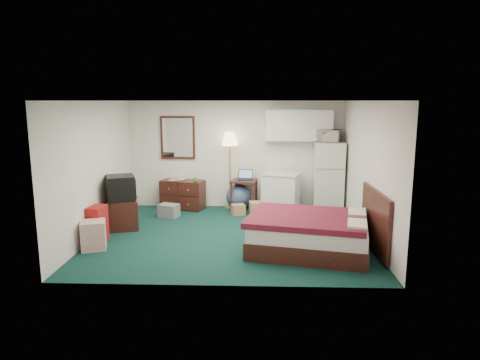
{
  "coord_description": "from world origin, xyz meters",
  "views": [
    {
      "loc": [
        0.46,
        -7.74,
        2.5
      ],
      "look_at": [
        0.18,
        0.17,
        1.03
      ],
      "focal_mm": 32.0,
      "sensor_mm": 36.0,
      "label": 1
    }
  ],
  "objects_px": {
    "kitchen_counter": "(281,193)",
    "bed": "(309,234)",
    "fridge": "(328,177)",
    "desk": "(244,195)",
    "dresser": "(183,194)",
    "tv_stand": "(123,214)",
    "suitcase": "(97,224)",
    "floor_lamp": "(230,171)"
  },
  "relations": [
    {
      "from": "dresser",
      "to": "kitchen_counter",
      "type": "relative_size",
      "value": 1.16
    },
    {
      "from": "tv_stand",
      "to": "kitchen_counter",
      "type": "bearing_deg",
      "value": 8.92
    },
    {
      "from": "dresser",
      "to": "kitchen_counter",
      "type": "distance_m",
      "value": 2.29
    },
    {
      "from": "dresser",
      "to": "tv_stand",
      "type": "bearing_deg",
      "value": -104.71
    },
    {
      "from": "desk",
      "to": "suitcase",
      "type": "bearing_deg",
      "value": -127.41
    },
    {
      "from": "dresser",
      "to": "fridge",
      "type": "xyz_separation_m",
      "value": [
        3.35,
        -0.1,
        0.46
      ]
    },
    {
      "from": "dresser",
      "to": "bed",
      "type": "xyz_separation_m",
      "value": [
        2.6,
        -2.81,
        -0.03
      ]
    },
    {
      "from": "floor_lamp",
      "to": "desk",
      "type": "distance_m",
      "value": 0.65
    },
    {
      "from": "bed",
      "to": "dresser",
      "type": "bearing_deg",
      "value": 145.56
    },
    {
      "from": "floor_lamp",
      "to": "bed",
      "type": "xyz_separation_m",
      "value": [
        1.49,
        -2.88,
        -0.59
      ]
    },
    {
      "from": "fridge",
      "to": "bed",
      "type": "xyz_separation_m",
      "value": [
        -0.75,
        -2.71,
        -0.49
      ]
    },
    {
      "from": "suitcase",
      "to": "fridge",
      "type": "bearing_deg",
      "value": 33.68
    },
    {
      "from": "dresser",
      "to": "kitchen_counter",
      "type": "height_order",
      "value": "kitchen_counter"
    },
    {
      "from": "fridge",
      "to": "suitcase",
      "type": "relative_size",
      "value": 2.44
    },
    {
      "from": "fridge",
      "to": "kitchen_counter",
      "type": "bearing_deg",
      "value": -173.37
    },
    {
      "from": "dresser",
      "to": "tv_stand",
      "type": "relative_size",
      "value": 1.57
    },
    {
      "from": "bed",
      "to": "suitcase",
      "type": "distance_m",
      "value": 3.75
    },
    {
      "from": "bed",
      "to": "desk",
      "type": "bearing_deg",
      "value": 125.61
    },
    {
      "from": "bed",
      "to": "suitcase",
      "type": "bearing_deg",
      "value": -172.83
    },
    {
      "from": "desk",
      "to": "fridge",
      "type": "height_order",
      "value": "fridge"
    },
    {
      "from": "kitchen_counter",
      "to": "bed",
      "type": "height_order",
      "value": "kitchen_counter"
    },
    {
      "from": "desk",
      "to": "bed",
      "type": "relative_size",
      "value": 0.37
    },
    {
      "from": "kitchen_counter",
      "to": "dresser",
      "type": "bearing_deg",
      "value": -164.71
    },
    {
      "from": "floor_lamp",
      "to": "tv_stand",
      "type": "relative_size",
      "value": 2.83
    },
    {
      "from": "dresser",
      "to": "desk",
      "type": "relative_size",
      "value": 1.41
    },
    {
      "from": "dresser",
      "to": "kitchen_counter",
      "type": "xyz_separation_m",
      "value": [
        2.29,
        -0.15,
        0.09
      ]
    },
    {
      "from": "kitchen_counter",
      "to": "tv_stand",
      "type": "relative_size",
      "value": 1.35
    },
    {
      "from": "kitchen_counter",
      "to": "bed",
      "type": "relative_size",
      "value": 0.45
    },
    {
      "from": "dresser",
      "to": "tv_stand",
      "type": "height_order",
      "value": "dresser"
    },
    {
      "from": "kitchen_counter",
      "to": "fridge",
      "type": "relative_size",
      "value": 0.54
    },
    {
      "from": "fridge",
      "to": "tv_stand",
      "type": "distance_m",
      "value": 4.56
    },
    {
      "from": "desk",
      "to": "tv_stand",
      "type": "distance_m",
      "value": 2.82
    },
    {
      "from": "tv_stand",
      "to": "fridge",
      "type": "bearing_deg",
      "value": 3.95
    },
    {
      "from": "kitchen_counter",
      "to": "bed",
      "type": "xyz_separation_m",
      "value": [
        0.31,
        -2.66,
        -0.12
      ]
    },
    {
      "from": "fridge",
      "to": "dresser",
      "type": "bearing_deg",
      "value": -177.82
    },
    {
      "from": "desk",
      "to": "tv_stand",
      "type": "height_order",
      "value": "desk"
    },
    {
      "from": "fridge",
      "to": "desk",
      "type": "bearing_deg",
      "value": -177.61
    },
    {
      "from": "desk",
      "to": "kitchen_counter",
      "type": "xyz_separation_m",
      "value": [
        0.85,
        -0.1,
        0.08
      ]
    },
    {
      "from": "dresser",
      "to": "tv_stand",
      "type": "xyz_separation_m",
      "value": [
        -0.92,
        -1.6,
        -0.05
      ]
    },
    {
      "from": "desk",
      "to": "suitcase",
      "type": "relative_size",
      "value": 1.08
    },
    {
      "from": "desk",
      "to": "fridge",
      "type": "xyz_separation_m",
      "value": [
        1.92,
        -0.05,
        0.44
      ]
    },
    {
      "from": "kitchen_counter",
      "to": "suitcase",
      "type": "height_order",
      "value": "kitchen_counter"
    }
  ]
}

